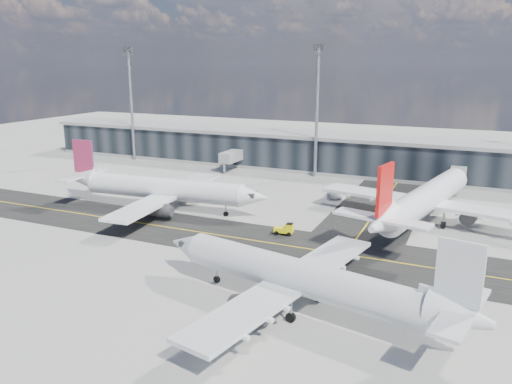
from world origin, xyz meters
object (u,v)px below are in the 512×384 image
at_px(airliner_redtail, 426,199).
at_px(airliner_near, 303,278).
at_px(service_van, 335,194).
at_px(baggage_tug, 286,229).
at_px(airliner_af, 161,188).

xyz_separation_m(airliner_redtail, airliner_near, (-8.50, -35.09, -0.56)).
relative_size(airliner_near, service_van, 7.88).
relative_size(airliner_redtail, service_van, 9.10).
distance_m(airliner_near, service_van, 46.15).
bearing_deg(airliner_near, service_van, 22.87).
height_order(airliner_near, baggage_tug, airliner_near).
bearing_deg(airliner_near, baggage_tug, 36.61).
bearing_deg(baggage_tug, airliner_redtail, 120.52).
distance_m(baggage_tug, service_van, 23.86).
xyz_separation_m(airliner_redtail, service_van, (-17.33, 10.11, -3.51)).
relative_size(baggage_tug, service_van, 0.65).
xyz_separation_m(airliner_af, airliner_near, (34.41, -25.01, -0.20)).
bearing_deg(baggage_tug, airliner_af, -104.69).
bearing_deg(airliner_af, airliner_near, 49.66).
distance_m(airliner_af, airliner_redtail, 44.08).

